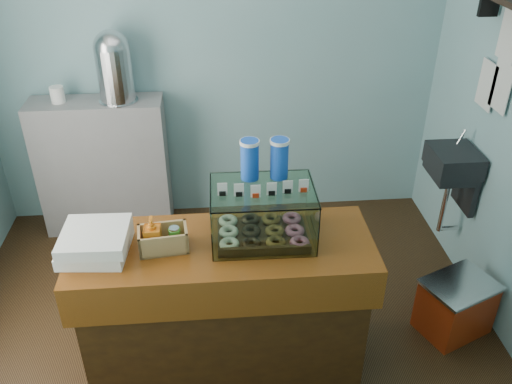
{
  "coord_description": "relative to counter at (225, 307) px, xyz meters",
  "views": [
    {
      "loc": [
        -0.02,
        -2.54,
        2.61
      ],
      "look_at": [
        0.18,
        -0.15,
        1.15
      ],
      "focal_mm": 38.0,
      "sensor_mm": 36.0,
      "label": 1
    }
  ],
  "objects": [
    {
      "name": "ground",
      "position": [
        0.0,
        0.25,
        -0.46
      ],
      "size": [
        3.5,
        3.5,
        0.0
      ],
      "primitive_type": "plane",
      "color": "black",
      "rests_on": "ground"
    },
    {
      "name": "room_shell",
      "position": [
        0.03,
        0.26,
        1.25
      ],
      "size": [
        3.54,
        3.04,
        2.82
      ],
      "color": "#75A5AB",
      "rests_on": "ground"
    },
    {
      "name": "counter",
      "position": [
        0.0,
        0.0,
        0.0
      ],
      "size": [
        1.6,
        0.6,
        0.9
      ],
      "color": "#43260D",
      "rests_on": "ground"
    },
    {
      "name": "back_shelf",
      "position": [
        -0.9,
        1.57,
        0.09
      ],
      "size": [
        1.0,
        0.32,
        1.1
      ],
      "primitive_type": "cube",
      "color": "gray",
      "rests_on": "ground"
    },
    {
      "name": "display_case",
      "position": [
        0.22,
        0.08,
        0.61
      ],
      "size": [
        0.55,
        0.4,
        0.51
      ],
      "rotation": [
        0.0,
        0.0,
        -0.01
      ],
      "color": "#331D0F",
      "rests_on": "counter"
    },
    {
      "name": "condiment_crate",
      "position": [
        -0.32,
        -0.01,
        0.51
      ],
      "size": [
        0.27,
        0.18,
        0.2
      ],
      "rotation": [
        0.0,
        0.0,
        0.11
      ],
      "color": "tan",
      "rests_on": "counter"
    },
    {
      "name": "pastry_boxes",
      "position": [
        -0.65,
        -0.01,
        0.51
      ],
      "size": [
        0.36,
        0.36,
        0.13
      ],
      "rotation": [
        0.0,
        0.0,
        -0.08
      ],
      "color": "white",
      "rests_on": "counter"
    },
    {
      "name": "coffee_urn",
      "position": [
        -0.71,
        1.56,
        0.92
      ],
      "size": [
        0.29,
        0.29,
        0.53
      ],
      "color": "silver",
      "rests_on": "back_shelf"
    },
    {
      "name": "red_cooler",
      "position": [
        1.47,
        0.16,
        -0.27
      ],
      "size": [
        0.53,
        0.48,
        0.38
      ],
      "rotation": [
        0.0,
        0.0,
        0.41
      ],
      "color": "#AA2D0D",
      "rests_on": "ground"
    }
  ]
}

